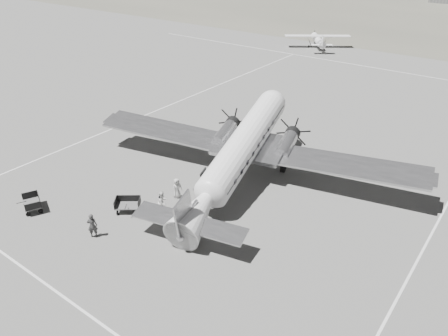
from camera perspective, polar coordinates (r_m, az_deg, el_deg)
ground at (r=32.16m, az=3.01°, el=-4.05°), size 260.00×260.00×0.00m
taxi_line_near at (r=24.37m, az=-16.74°, el=-18.26°), size 60.00×0.15×0.01m
taxi_line_right at (r=28.69m, az=23.73°, el=-11.43°), size 0.15×80.00×0.01m
taxi_line_left at (r=49.44m, az=-7.98°, el=7.78°), size 0.15×60.00×0.01m
taxi_line_horizon at (r=66.72m, az=22.98°, el=11.30°), size 90.00×0.15×0.01m
dc3_airliner at (r=32.86m, az=2.08°, el=1.97°), size 30.87×24.43×5.23m
light_plane_left at (r=77.54m, az=12.13°, el=15.90°), size 14.05×13.56×2.27m
baggage_cart_near at (r=31.22m, az=-12.45°, el=-4.76°), size 2.20×2.10×1.01m
baggage_cart_far at (r=33.49m, az=-23.77°, el=-4.26°), size 2.19×1.93×1.03m
ground_crew at (r=29.16m, az=-16.82°, el=-7.21°), size 0.73×0.73×1.71m
ramp_agent at (r=30.47m, az=-8.03°, el=-4.44°), size 0.75×0.91×1.71m
passenger at (r=32.09m, az=-6.15°, el=-2.64°), size 0.73×0.88×1.55m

